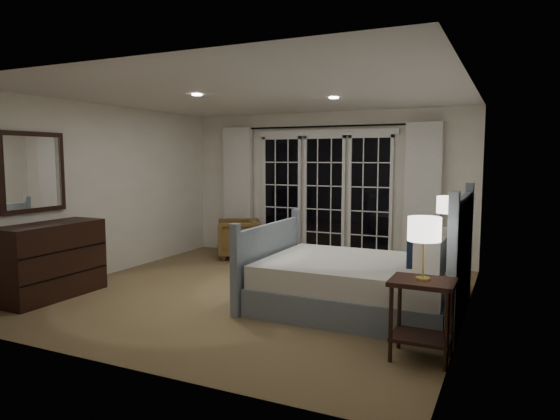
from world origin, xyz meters
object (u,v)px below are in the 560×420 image
at_px(bed, 362,281).
at_px(lamp_right, 449,205).
at_px(lamp_left, 424,230).
at_px(nightstand_right, 447,259).
at_px(dresser, 51,260).
at_px(armchair, 238,238).
at_px(nightstand_left, 422,307).

distance_m(bed, lamp_right, 1.59).
distance_m(bed, lamp_left, 1.63).
distance_m(nightstand_right, dresser, 4.97).
bearing_deg(dresser, lamp_left, -0.20).
distance_m(bed, armchair, 3.44).
bearing_deg(lamp_right, nightstand_right, 180.00).
relative_size(lamp_left, lamp_right, 0.95).
height_order(nightstand_left, nightstand_right, nightstand_left).
height_order(nightstand_right, lamp_right, lamp_right).
bearing_deg(dresser, lamp_right, 26.99).
xyz_separation_m(lamp_left, armchair, (-3.63, 3.17, -0.79)).
relative_size(nightstand_left, dresser, 0.53).
bearing_deg(lamp_right, armchair, 165.86).
height_order(nightstand_right, dresser, dresser).
distance_m(nightstand_left, lamp_left, 0.66).
distance_m(nightstand_left, lamp_right, 2.37).
xyz_separation_m(bed, nightstand_right, (0.78, 1.13, 0.12)).
height_order(nightstand_left, armchair, nightstand_left).
relative_size(lamp_left, armchair, 0.73).
height_order(nightstand_left, lamp_left, lamp_left).
bearing_deg(dresser, bed, 17.16).
bearing_deg(nightstand_left, dresser, 179.80).
bearing_deg(bed, nightstand_right, 55.32).
bearing_deg(armchair, lamp_right, 44.80).
bearing_deg(dresser, nightstand_left, -0.20).
bearing_deg(bed, lamp_right, 55.32).
distance_m(armchair, dresser, 3.27).
distance_m(nightstand_right, armchair, 3.68).
bearing_deg(lamp_left, dresser, 179.80).
relative_size(nightstand_left, lamp_left, 1.30).
height_order(lamp_left, dresser, lamp_left).
xyz_separation_m(lamp_right, armchair, (-3.56, 0.90, -0.80)).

